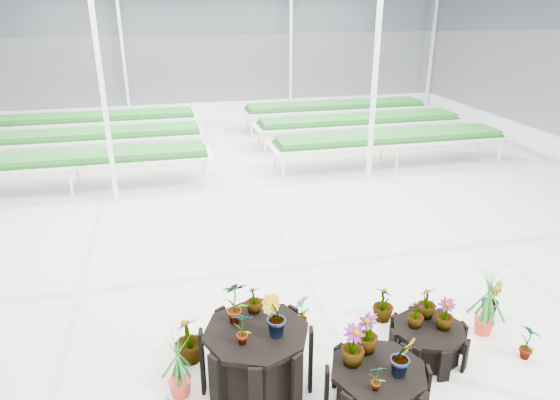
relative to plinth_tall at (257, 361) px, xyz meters
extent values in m
plane|color=gray|center=(1.04, 2.43, -0.42)|extent=(24.00, 24.00, 0.00)
cylinder|color=black|center=(0.00, 0.00, 0.00)|extent=(1.44, 1.44, 0.83)
cylinder|color=black|center=(1.20, -0.60, -0.13)|extent=(1.30, 1.30, 0.57)
cylinder|color=black|center=(2.20, 0.10, -0.21)|extent=(1.00, 1.00, 0.42)
imported|color=#1E5F1F|center=(-0.19, 0.20, 0.69)|extent=(0.30, 0.21, 0.55)
imported|color=#1E5F1F|center=(0.17, -0.13, 0.65)|extent=(0.32, 0.30, 0.47)
imported|color=#1E5F1F|center=(0.05, 0.35, 0.59)|extent=(0.23, 0.23, 0.34)
imported|color=#1E5F1F|center=(-0.17, -0.19, 0.62)|extent=(0.24, 0.20, 0.40)
imported|color=#1E5F1F|center=(0.95, -0.46, 0.38)|extent=(0.33, 0.33, 0.46)
imported|color=#1E5F1F|center=(1.39, -0.73, 0.39)|extent=(0.28, 0.24, 0.47)
imported|color=#1E5F1F|center=(1.18, -0.29, 0.39)|extent=(0.27, 0.27, 0.48)
imported|color=#1E5F1F|center=(1.05, -0.87, 0.31)|extent=(0.18, 0.14, 0.31)
imported|color=#1E5F1F|center=(2.03, 0.17, 0.19)|extent=(0.28, 0.28, 0.37)
imported|color=#1E5F1F|center=(2.36, 0.06, 0.21)|extent=(0.31, 0.31, 0.41)
imported|color=#1E5F1F|center=(2.26, 0.33, 0.22)|extent=(0.33, 0.33, 0.43)
imported|color=#1E5F1F|center=(-0.72, 0.70, -0.09)|extent=(0.51, 0.51, 0.64)
imported|color=#1E5F1F|center=(3.39, -0.24, -0.16)|extent=(0.26, 0.31, 0.51)
imported|color=#1E5F1F|center=(3.51, 0.69, -0.15)|extent=(0.38, 0.36, 0.53)
imported|color=#1E5F1F|center=(1.97, 0.94, -0.15)|extent=(0.41, 0.41, 0.53)
imported|color=#1E5F1F|center=(0.82, 1.04, -0.17)|extent=(0.28, 0.32, 0.50)
imported|color=#1E5F1F|center=(0.15, 0.95, -0.09)|extent=(0.36, 0.30, 0.66)
camera|label=1|loc=(-0.78, -4.46, 3.78)|focal=32.00mm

